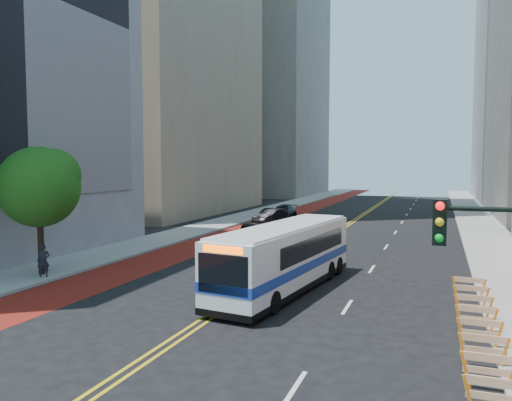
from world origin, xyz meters
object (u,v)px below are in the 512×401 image
object	(u,v)px
car_c	(283,213)
pedestrian	(43,261)
car_a	(249,232)
transit_bus	(286,256)
traffic_signal	(497,276)
street_tree	(40,184)
car_b	(271,216)

from	to	relation	value
car_c	pedestrian	world-z (taller)	pedestrian
car_a	transit_bus	bearing A→B (deg)	-77.14
car_c	traffic_signal	bearing A→B (deg)	-67.64
street_tree	car_c	bearing A→B (deg)	82.19
street_tree	car_c	world-z (taller)	street_tree
transit_bus	car_b	world-z (taller)	transit_bus
street_tree	car_b	bearing A→B (deg)	81.40
traffic_signal	car_b	xyz separation A→B (m)	(-16.72, 35.59, -2.96)
pedestrian	traffic_signal	bearing A→B (deg)	-53.77
traffic_signal	car_c	distance (m)	42.68
transit_bus	pedestrian	world-z (taller)	transit_bus
transit_bus	car_a	xyz separation A→B (m)	(-6.94, 13.19, -0.90)
street_tree	transit_bus	size ratio (longest dim) A/B	0.58
traffic_signal	car_a	bearing A→B (deg)	121.03
traffic_signal	car_c	bearing A→B (deg)	112.94
car_b	street_tree	bearing A→B (deg)	-87.16
car_b	car_c	xyz separation A→B (m)	(0.13, 3.62, -0.01)
car_c	car_b	bearing A→B (deg)	-92.64
car_c	car_a	bearing A→B (deg)	-83.51
car_a	pedestrian	bearing A→B (deg)	-123.83
pedestrian	street_tree	bearing A→B (deg)	106.20
car_a	car_c	distance (m)	14.76
car_a	car_b	bearing A→B (deg)	85.12
transit_bus	car_c	size ratio (longest dim) A/B	2.21
street_tree	transit_bus	world-z (taller)	street_tree
car_c	pedestrian	distance (m)	30.39
traffic_signal	transit_bus	distance (m)	13.97
car_b	transit_bus	bearing A→B (deg)	-58.41
pedestrian	car_c	bearing A→B (deg)	53.75
car_c	pedestrian	xyz separation A→B (m)	(-3.52, -30.19, 0.24)
traffic_signal	pedestrian	distance (m)	22.21
transit_bus	car_b	size ratio (longest dim) A/B	2.48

